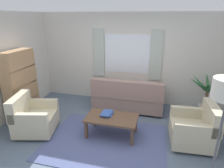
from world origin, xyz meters
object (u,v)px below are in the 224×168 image
armchair_left (33,118)px  potted_plant (208,95)px  armchair_right (195,128)px  coffee_table (112,119)px  couch (128,97)px  bookshelf (23,87)px  book_stack_on_table (107,113)px

armchair_left → potted_plant: size_ratio=0.86×
armchair_right → coffee_table: armchair_right is taller
armchair_right → potted_plant: (0.44, 1.33, 0.23)m
couch → armchair_left: size_ratio=1.87×
armchair_right → bookshelf: bearing=-96.7°
couch → bookshelf: 2.74m
couch → potted_plant: potted_plant is taller
armchair_right → coffee_table: size_ratio=0.81×
potted_plant → book_stack_on_table: bearing=-149.0°
coffee_table → bookshelf: 2.46m
book_stack_on_table → potted_plant: 2.65m
book_stack_on_table → armchair_right: bearing=1.1°
couch → armchair_left: 2.45m
armchair_left → coffee_table: 1.75m
armchair_left → book_stack_on_table: size_ratio=3.00×
couch → bookshelf: size_ratio=1.10×
armchair_right → book_stack_on_table: size_ratio=2.65×
armchair_right → bookshelf: size_ratio=0.52×
armchair_left → book_stack_on_table: bearing=-90.1°
armchair_left → armchair_right: size_ratio=1.13×
couch → armchair_right: bearing=143.1°
couch → coffee_table: bearing=84.7°
potted_plant → bookshelf: bearing=-166.0°
armchair_left → coffee_table: armchair_left is taller
couch → armchair_right: size_ratio=2.13×
bookshelf → armchair_right: bearing=87.2°
coffee_table → book_stack_on_table: (-0.13, 0.08, 0.08)m
armchair_left → bookshelf: (-0.68, 0.63, 0.43)m
armchair_left → coffee_table: (1.72, 0.31, 0.03)m
book_stack_on_table → potted_plant: size_ratio=0.29×
armchair_left → potted_plant: potted_plant is taller
armchair_left → coffee_table: size_ratio=0.92×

